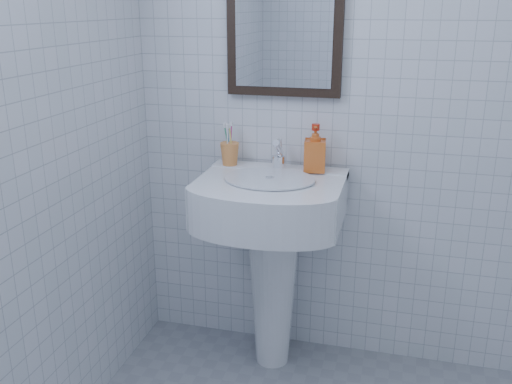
# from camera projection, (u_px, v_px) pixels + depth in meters

# --- Properties ---
(wall_back) EXTENTS (2.20, 0.02, 2.50)m
(wall_back) POSITION_uv_depth(u_px,v_px,m) (382.00, 97.00, 2.42)
(wall_back) COLOR silver
(wall_back) RESTS_ON ground
(washbasin) EXTENTS (0.61, 0.45, 0.94)m
(washbasin) POSITION_uv_depth(u_px,v_px,m) (272.00, 241.00, 2.52)
(washbasin) COLOR white
(washbasin) RESTS_ON ground
(faucet) EXTENTS (0.06, 0.13, 0.14)m
(faucet) POSITION_uv_depth(u_px,v_px,m) (279.00, 156.00, 2.51)
(faucet) COLOR white
(faucet) RESTS_ON washbasin
(toothbrush_cup) EXTENTS (0.11, 0.11, 0.10)m
(toothbrush_cup) POSITION_uv_depth(u_px,v_px,m) (230.00, 154.00, 2.57)
(toothbrush_cup) COLOR orange
(toothbrush_cup) RESTS_ON washbasin
(soap_dispenser) EXTENTS (0.10, 0.11, 0.20)m
(soap_dispenser) POSITION_uv_depth(u_px,v_px,m) (315.00, 148.00, 2.46)
(soap_dispenser) COLOR #B94812
(soap_dispenser) RESTS_ON washbasin
(wall_mirror) EXTENTS (0.50, 0.04, 0.62)m
(wall_mirror) POSITION_uv_depth(u_px,v_px,m) (284.00, 22.00, 2.40)
(wall_mirror) COLOR black
(wall_mirror) RESTS_ON wall_back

